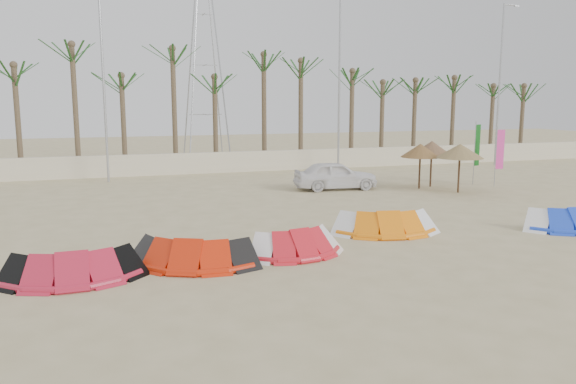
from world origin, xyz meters
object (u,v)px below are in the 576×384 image
object	(u,v)px
kite_blue	(566,217)
parasol_right	(432,148)
kite_red_left	(73,263)
kite_red_mid	(190,249)
car	(335,175)
parasol_mid	(460,151)
parasol_left	(420,151)
kite_red_right	(294,240)
kite_orange	(382,220)

from	to	relation	value
kite_blue	parasol_right	distance (m)	10.20
kite_red_left	kite_red_mid	xyz separation A→B (m)	(3.06, 0.38, 0.00)
kite_red_left	car	world-z (taller)	car
parasol_mid	parasol_right	distance (m)	2.13
kite_red_mid	parasol_mid	distance (m)	16.68
kite_blue	parasol_left	xyz separation A→B (m)	(-0.12, 9.66, 1.56)
parasol_mid	car	distance (m)	6.25
kite_red_right	car	world-z (taller)	car
kite_orange	parasol_mid	distance (m)	10.05
kite_red_right	kite_orange	world-z (taller)	same
kite_red_left	parasol_left	bearing A→B (deg)	31.98
parasol_left	car	size ratio (longest dim) A/B	0.55
kite_red_right	parasol_mid	distance (m)	14.06
kite_orange	parasol_left	distance (m)	10.48
kite_red_right	kite_orange	xyz separation A→B (m)	(3.79, 1.71, 0.00)
parasol_left	kite_red_left	bearing A→B (deg)	-148.02
kite_red_mid	kite_orange	xyz separation A→B (m)	(6.90, 1.73, -0.00)
parasol_mid	parasol_right	xyz separation A→B (m)	(-0.24, 2.12, 0.00)
kite_blue	kite_red_left	bearing A→B (deg)	-178.01
kite_red_left	kite_orange	distance (m)	10.18
kite_red_left	parasol_mid	world-z (taller)	parasol_mid
kite_red_mid	car	size ratio (longest dim) A/B	0.95
kite_orange	parasol_mid	world-z (taller)	parasol_mid
kite_red_mid	parasol_right	distance (m)	17.61
kite_red_right	parasol_left	distance (m)	14.28
kite_red_right	kite_blue	world-z (taller)	same
kite_blue	parasol_right	world-z (taller)	parasol_right
parasol_left	parasol_mid	xyz separation A→B (m)	(1.15, -1.75, 0.09)
kite_red_mid	car	world-z (taller)	car
kite_red_left	parasol_mid	xyz separation A→B (m)	(17.55, 8.49, 1.65)
kite_red_right	car	xyz separation A→B (m)	(5.99, 10.97, 0.31)
kite_red_mid	kite_red_right	distance (m)	3.11
kite_orange	kite_blue	size ratio (longest dim) A/B	1.05
kite_red_left	car	distance (m)	16.65
kite_red_mid	parasol_mid	bearing A→B (deg)	29.23
kite_red_left	car	xyz separation A→B (m)	(12.16, 11.37, 0.31)
kite_red_mid	kite_blue	bearing A→B (deg)	0.82
kite_red_mid	car	distance (m)	14.27
parasol_left	parasol_mid	world-z (taller)	parasol_mid
kite_red_right	car	bearing A→B (deg)	61.34
kite_orange	car	bearing A→B (deg)	76.61
car	parasol_mid	bearing A→B (deg)	-111.84
kite_red_right	kite_orange	size ratio (longest dim) A/B	0.83
kite_red_right	parasol_right	xyz separation A→B (m)	(11.14, 10.21, 1.65)
kite_red_mid	kite_red_right	size ratio (longest dim) A/B	1.29
kite_red_left	kite_red_right	xyz separation A→B (m)	(6.17, 0.40, -0.00)
kite_red_right	kite_red_left	bearing A→B (deg)	-176.29
kite_red_right	parasol_left	world-z (taller)	parasol_left
parasol_mid	car	xyz separation A→B (m)	(-5.39, 2.88, -1.34)
parasol_right	car	bearing A→B (deg)	171.61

